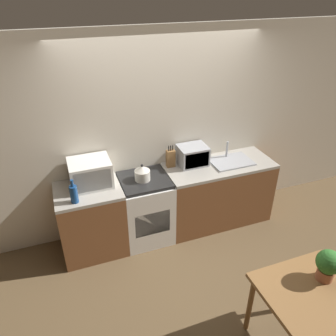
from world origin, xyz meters
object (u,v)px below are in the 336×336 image
(microwave, at_px, (90,173))
(toaster_oven, at_px, (193,155))
(bottle, at_px, (74,194))
(kettle, at_px, (142,173))
(stove_range, at_px, (145,208))
(dining_table, at_px, (312,300))

(microwave, bearing_deg, toaster_oven, 1.92)
(microwave, distance_m, bottle, 0.37)
(microwave, bearing_deg, kettle, -10.20)
(stove_range, relative_size, bottle, 3.18)
(kettle, xyz_separation_m, toaster_oven, (0.73, 0.15, 0.03))
(dining_table, bearing_deg, bottle, 134.49)
(bottle, bearing_deg, dining_table, -45.51)
(microwave, xyz_separation_m, bottle, (-0.23, -0.29, -0.05))
(microwave, distance_m, toaster_oven, 1.32)
(stove_range, bearing_deg, microwave, 171.59)
(stove_range, distance_m, microwave, 0.88)
(stove_range, height_order, toaster_oven, toaster_oven)
(dining_table, bearing_deg, toaster_oven, 95.22)
(stove_range, xyz_separation_m, bottle, (-0.85, -0.20, 0.56))
(kettle, height_order, toaster_oven, toaster_oven)
(kettle, xyz_separation_m, bottle, (-0.82, -0.18, 0.02))
(microwave, bearing_deg, stove_range, -8.41)
(microwave, distance_m, dining_table, 2.59)
(stove_range, bearing_deg, toaster_oven, 10.98)
(kettle, distance_m, toaster_oven, 0.74)
(bottle, height_order, dining_table, bottle)
(toaster_oven, bearing_deg, microwave, -178.08)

